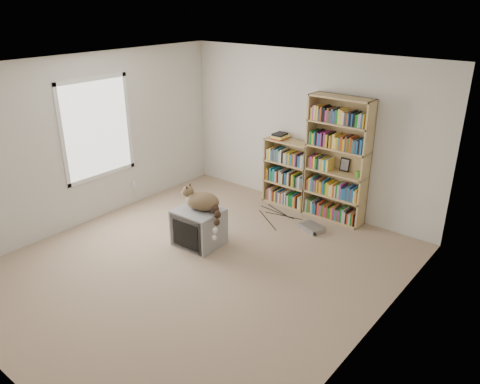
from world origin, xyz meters
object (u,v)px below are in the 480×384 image
Objects in this scene: cat at (205,205)px; dvd_player at (312,228)px; crt_tv at (199,227)px; bookcase_short at (288,175)px; bookcase_tall at (337,163)px.

cat is 1.72m from dvd_player.
crt_tv is 0.57× the size of bookcase_short.
bookcase_short reaches higher than dvd_player.
dvd_player is (1.01, 1.35, -0.22)m from crt_tv.
cat reaches higher than crt_tv.
bookcase_tall is (0.95, 1.91, 0.28)m from cat.
crt_tv is 0.37m from cat.
dvd_player is at bearing -35.04° from bookcase_short.
cat reaches higher than dvd_player.
bookcase_tall reaches higher than dvd_player.
bookcase_short is at bearing 82.08° from crt_tv.
dvd_player is at bearing -93.61° from bookcase_tall.
bookcase_short reaches higher than crt_tv.
dvd_player is (-0.04, -0.58, -0.87)m from bookcase_tall.
crt_tv is 0.83× the size of cat.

